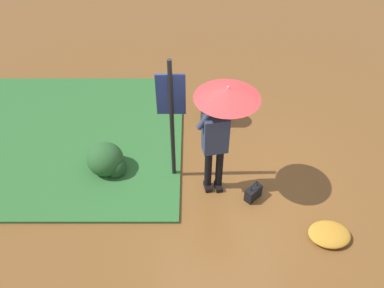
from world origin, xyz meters
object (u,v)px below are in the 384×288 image
(person_with_umbrella, at_px, (221,114))
(info_sign_post, at_px, (170,109))
(trash_bin, at_px, (210,105))
(handbag, at_px, (252,193))

(person_with_umbrella, xyz_separation_m, info_sign_post, (-0.75, 0.27, -0.11))
(person_with_umbrella, height_order, trash_bin, person_with_umbrella)
(info_sign_post, bearing_deg, handbag, -22.31)
(person_with_umbrella, distance_m, info_sign_post, 0.80)
(person_with_umbrella, bearing_deg, trash_bin, 92.06)
(person_with_umbrella, xyz_separation_m, handbag, (0.57, -0.27, -1.42))
(person_with_umbrella, relative_size, trash_bin, 2.45)
(person_with_umbrella, relative_size, info_sign_post, 0.89)
(person_with_umbrella, bearing_deg, info_sign_post, 159.85)
(person_with_umbrella, xyz_separation_m, trash_bin, (-0.06, 1.72, -1.13))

